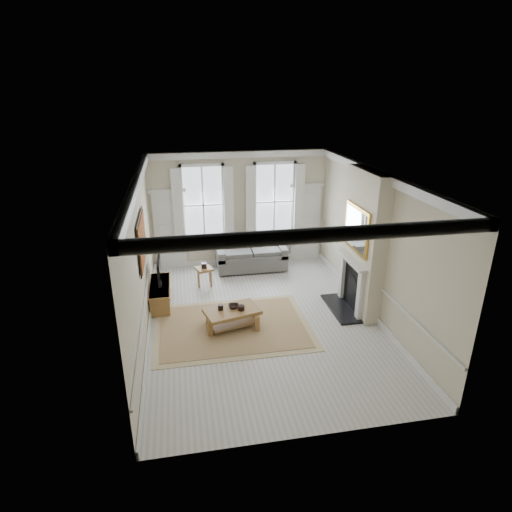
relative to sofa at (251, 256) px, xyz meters
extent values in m
plane|color=#B7B5AD|center=(-0.26, -3.11, -0.37)|extent=(7.20, 7.20, 0.00)
plane|color=white|center=(-0.26, -3.11, 3.03)|extent=(7.20, 7.20, 0.00)
plane|color=beige|center=(-0.26, 0.49, 1.33)|extent=(5.20, 0.00, 5.20)
plane|color=beige|center=(-2.86, -3.11, 1.33)|extent=(0.00, 7.20, 7.20)
plane|color=beige|center=(2.34, -3.11, 1.33)|extent=(0.00, 7.20, 7.20)
cube|color=silver|center=(-2.31, 0.45, 0.78)|extent=(0.90, 0.08, 2.30)
cube|color=silver|center=(1.79, 0.45, 0.78)|extent=(0.90, 0.08, 2.30)
cube|color=#B3661E|center=(-2.82, -2.81, 1.68)|extent=(0.05, 1.66, 1.06)
cube|color=beige|center=(2.17, -2.91, 1.33)|extent=(0.35, 1.70, 3.38)
cube|color=black|center=(1.74, -2.91, -0.35)|extent=(0.55, 1.50, 0.05)
cube|color=silver|center=(1.94, -3.46, 0.20)|extent=(0.10, 0.18, 1.15)
cube|color=silver|center=(1.94, -2.36, 0.20)|extent=(0.10, 0.18, 1.15)
cube|color=silver|center=(1.89, -2.91, 0.93)|extent=(0.20, 1.45, 0.06)
cube|color=black|center=(1.99, -2.91, 0.18)|extent=(0.02, 0.92, 1.00)
cube|color=gold|center=(1.95, -2.91, 1.68)|extent=(0.06, 1.26, 1.06)
cube|color=#565654|center=(0.00, -0.06, -0.08)|extent=(2.03, 0.99, 0.46)
cube|color=#565654|center=(0.00, 0.34, 0.31)|extent=(2.03, 0.20, 0.44)
cube|color=#565654|center=(-0.91, -0.06, 0.19)|extent=(0.20, 0.99, 0.30)
cube|color=#565654|center=(0.91, -0.06, 0.19)|extent=(0.20, 0.99, 0.30)
cylinder|color=brown|center=(-0.89, -0.43, -0.33)|extent=(0.06, 0.06, 0.08)
cylinder|color=brown|center=(0.89, 0.32, -0.33)|extent=(0.06, 0.06, 0.08)
cube|color=brown|center=(-1.44, -0.90, 0.10)|extent=(0.52, 0.52, 0.06)
cube|color=brown|center=(-1.59, -1.06, -0.15)|extent=(0.05, 0.05, 0.44)
cube|color=brown|center=(-1.29, -1.06, -0.15)|extent=(0.05, 0.05, 0.44)
cube|color=brown|center=(-1.59, -0.75, -0.15)|extent=(0.05, 0.05, 0.44)
cube|color=brown|center=(-1.29, -0.75, -0.15)|extent=(0.05, 0.05, 0.44)
cube|color=#97744E|center=(-0.99, -3.26, -0.36)|extent=(3.50, 2.60, 0.02)
cube|color=brown|center=(-0.99, -3.26, 0.03)|extent=(1.33, 0.98, 0.08)
cube|color=brown|center=(-1.48, -3.51, -0.19)|extent=(0.10, 0.10, 0.37)
cube|color=brown|center=(-0.49, -3.51, -0.19)|extent=(0.10, 0.10, 0.37)
cube|color=brown|center=(-1.48, -3.01, -0.19)|extent=(0.10, 0.10, 0.37)
cube|color=brown|center=(-0.49, -3.01, -0.19)|extent=(0.10, 0.10, 0.37)
cylinder|color=black|center=(-1.24, -3.21, 0.14)|extent=(0.12, 0.12, 0.12)
cylinder|color=black|center=(-0.79, -3.31, 0.13)|extent=(0.15, 0.15, 0.11)
imported|color=black|center=(-0.94, -3.16, 0.10)|extent=(0.28, 0.28, 0.06)
cube|color=brown|center=(-2.60, -1.80, -0.12)|extent=(0.46, 1.44, 0.51)
cube|color=black|center=(-2.58, -1.80, 0.16)|extent=(0.08, 0.30, 0.03)
cube|color=black|center=(-2.58, -1.80, 0.55)|extent=(0.05, 0.90, 0.55)
cube|color=black|center=(-2.55, -1.80, 0.55)|extent=(0.01, 0.83, 0.49)
camera|label=1|loc=(-1.99, -11.62, 4.72)|focal=30.00mm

